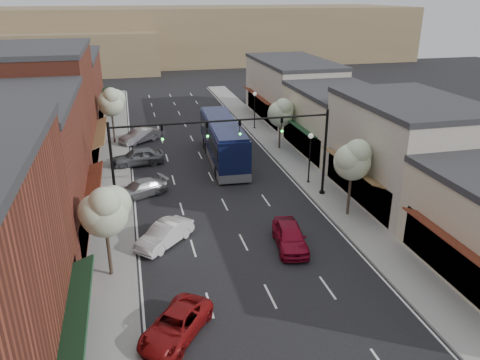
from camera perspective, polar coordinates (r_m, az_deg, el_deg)
ground at (r=29.09m, az=1.38°, el=-9.49°), size 160.00×160.00×0.00m
sidewalk_left at (r=45.10m, az=-15.18°, el=1.60°), size 2.80×73.00×0.15m
sidewalk_right at (r=47.46m, az=5.48°, el=3.30°), size 2.80×73.00×0.15m
curb_left at (r=45.07m, az=-13.41°, el=1.76°), size 0.25×73.00×0.17m
curb_right at (r=47.04m, az=3.86°, el=3.18°), size 0.25×73.00×0.17m
bldg_left_midnear at (r=32.68m, az=-26.44°, el=0.80°), size 10.14×14.10×9.40m
bldg_left_midfar at (r=45.70m, az=-23.21°, el=7.84°), size 10.14×14.10×10.90m
bldg_left_far at (r=61.45m, az=-20.89°, el=10.21°), size 10.14×18.10×8.40m
bldg_right_midnear at (r=37.85m, az=19.51°, el=3.35°), size 9.14×12.10×7.90m
bldg_right_midfar at (r=48.09m, az=11.84°, el=7.02°), size 9.14×12.10×6.40m
bldg_right_far at (r=60.60m, az=6.29°, el=10.87°), size 9.14×16.10×7.40m
hill_far at (r=114.51m, az=-10.73°, el=16.99°), size 120.00×30.00×12.00m
hill_near at (r=104.23m, az=-24.46°, el=13.91°), size 50.00×20.00×8.00m
signal_mast_right at (r=35.77m, az=6.90°, el=4.64°), size 8.22×0.46×7.00m
signal_mast_left at (r=33.67m, az=-11.41°, el=3.25°), size 8.22×0.46×7.00m
tree_right_near at (r=33.37m, az=13.68°, el=2.57°), size 2.85×2.65×5.95m
tree_right_far at (r=47.67m, az=5.03°, el=8.30°), size 2.85×2.65×5.43m
tree_left_near at (r=26.35m, az=-16.16°, el=-3.53°), size 2.85×2.65×5.69m
tree_left_far at (r=51.04m, az=-15.44°, el=9.22°), size 2.85×2.65×6.13m
lamp_post_near at (r=39.24m, az=8.54°, el=3.64°), size 0.44×0.44×4.44m
lamp_post_far at (r=55.25m, az=1.80°, el=9.22°), size 0.44×0.44×4.44m
coach_bus at (r=44.67m, az=-2.10°, el=4.84°), size 3.36×12.98×3.93m
red_hatchback at (r=30.02m, az=6.12°, el=-6.83°), size 2.45×4.78×1.56m
parked_car_a at (r=23.21m, az=-7.84°, el=-17.11°), size 4.31×4.83×1.24m
parked_car_b at (r=30.57m, az=-9.17°, el=-6.56°), size 4.15×4.19×1.44m
parked_car_c at (r=37.97m, az=-12.08°, el=-1.04°), size 4.85×3.59×1.31m
parked_car_d at (r=44.86m, az=-12.37°, el=2.77°), size 5.05×2.61×1.64m
parked_car_e at (r=51.84m, az=-12.17°, el=5.30°), size 4.65×4.01×1.51m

